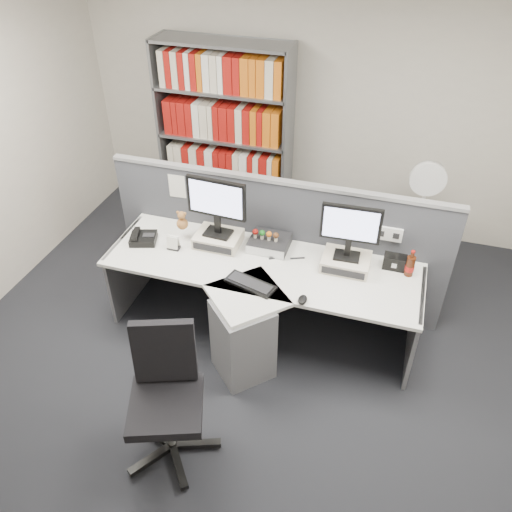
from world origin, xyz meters
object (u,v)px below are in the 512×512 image
(monitor_left, at_px, (216,203))
(shelving_unit, at_px, (225,140))
(monitor_right, at_px, (350,228))
(office_chair, at_px, (166,392))
(desk_calendar, at_px, (173,243))
(keyboard, at_px, (250,284))
(cola_bottle, at_px, (410,266))
(mouse, at_px, (303,300))
(desktop_pc, at_px, (269,243))
(speaker, at_px, (395,262))
(desk_fan, at_px, (427,183))
(filing_cabinet, at_px, (413,245))
(desk, at_px, (254,305))
(desk_phone, at_px, (143,238))

(monitor_left, xyz_separation_m, shelving_unit, (-0.46, 1.46, -0.15))
(monitor_right, relative_size, office_chair, 0.47)
(monitor_left, bearing_deg, shelving_unit, 107.44)
(desk_calendar, bearing_deg, keyboard, -19.13)
(keyboard, distance_m, shelving_unit, 2.12)
(desk_calendar, xyz_separation_m, cola_bottle, (1.93, 0.23, 0.03))
(office_chair, bearing_deg, desk_calendar, 111.48)
(mouse, distance_m, shelving_unit, 2.39)
(desktop_pc, height_order, speaker, speaker)
(monitor_left, bearing_deg, desk_fan, 31.77)
(desktop_pc, xyz_separation_m, filing_cabinet, (1.21, 0.94, -0.41))
(desktop_pc, bearing_deg, mouse, -54.16)
(cola_bottle, distance_m, office_chair, 2.09)
(desktop_pc, height_order, mouse, desktop_pc)
(desk, bearing_deg, mouse, -17.48)
(monitor_right, relative_size, mouse, 4.39)
(monitor_left, distance_m, desk_calendar, 0.52)
(desk, xyz_separation_m, speaker, (1.04, 0.48, 0.32))
(desk_calendar, height_order, desk_fan, desk_fan)
(desk_calendar, bearing_deg, desk, -14.53)
(desk_phone, relative_size, speaker, 1.48)
(keyboard, relative_size, desk_phone, 1.60)
(monitor_right, relative_size, speaker, 2.61)
(desktop_pc, bearing_deg, shelving_unit, 122.77)
(monitor_right, bearing_deg, speaker, 15.00)
(shelving_unit, bearing_deg, cola_bottle, -34.62)
(desktop_pc, height_order, desk_fan, desk_fan)
(desk_phone, distance_m, desk_calendar, 0.30)
(monitor_left, relative_size, office_chair, 0.52)
(speaker, xyz_separation_m, shelving_unit, (-1.94, 1.36, 0.20))
(desktop_pc, bearing_deg, monitor_left, -170.00)
(speaker, height_order, filing_cabinet, speaker)
(monitor_right, relative_size, desk_calendar, 3.73)
(filing_cabinet, bearing_deg, desk_phone, -152.62)
(desktop_pc, relative_size, shelving_unit, 0.17)
(desktop_pc, distance_m, desk_calendar, 0.81)
(desktop_pc, distance_m, office_chair, 1.57)
(desktop_pc, bearing_deg, desk_phone, -167.39)
(monitor_right, xyz_separation_m, filing_cabinet, (0.54, 1.02, -0.75))
(desk, relative_size, speaker, 14.34)
(cola_bottle, xyz_separation_m, office_chair, (-1.43, -1.50, -0.27))
(desk, relative_size, office_chair, 2.58)
(monitor_right, distance_m, speaker, 0.51)
(monitor_left, bearing_deg, desk, -41.10)
(desktop_pc, bearing_deg, office_chair, -100.09)
(desk_calendar, height_order, shelving_unit, shelving_unit)
(speaker, bearing_deg, desk_phone, -172.88)
(desk, distance_m, speaker, 1.19)
(desk_calendar, bearing_deg, monitor_left, 28.29)
(desk, distance_m, filing_cabinet, 1.85)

